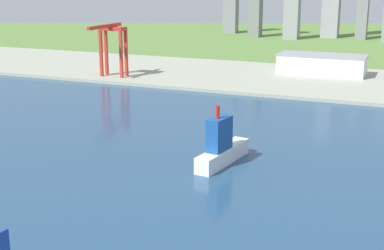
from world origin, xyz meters
TOP-DOWN VIEW (x-y plane):
  - ground_plane at (0.00, 300.00)m, footprint 2400.00×2400.00m
  - water_bay at (0.00, 240.00)m, footprint 840.00×360.00m
  - industrial_pier at (0.00, 490.00)m, footprint 840.00×140.00m
  - ferry_boat at (-4.56, 276.38)m, footprint 12.35×39.08m
  - port_crane_red at (-157.32, 439.16)m, footprint 20.94×46.23m
  - warehouse_main at (-4.24, 516.24)m, footprint 71.15×30.55m

SIDE VIEW (x-z plane):
  - ground_plane at x=0.00m, z-range 0.00..0.00m
  - water_bay at x=0.00m, z-range 0.00..0.15m
  - industrial_pier at x=0.00m, z-range 0.00..2.50m
  - ferry_boat at x=-4.56m, z-range -5.74..21.64m
  - warehouse_main at x=-4.24m, z-range 2.52..18.96m
  - port_crane_red at x=-157.32m, z-range 11.33..53.58m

